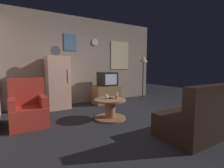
% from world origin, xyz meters
% --- Properties ---
extents(ground_plane, '(12.00, 12.00, 0.00)m').
position_xyz_m(ground_plane, '(0.00, 0.00, 0.00)').
color(ground_plane, '#232328').
extents(wall_with_art, '(5.20, 0.12, 2.79)m').
position_xyz_m(wall_with_art, '(0.01, 2.45, 1.40)').
color(wall_with_art, gray).
rests_on(wall_with_art, ground_plane).
extents(fridge, '(0.60, 0.62, 1.77)m').
position_xyz_m(fridge, '(-1.10, 2.05, 0.75)').
color(fridge, beige).
rests_on(fridge, ground_plane).
extents(tv_stand, '(0.84, 0.53, 0.58)m').
position_xyz_m(tv_stand, '(0.42, 1.90, 0.29)').
color(tv_stand, '#8E6642').
rests_on(tv_stand, ground_plane).
extents(crt_tv, '(0.54, 0.51, 0.44)m').
position_xyz_m(crt_tv, '(0.45, 1.90, 0.80)').
color(crt_tv, black).
rests_on(crt_tv, tv_stand).
extents(standing_lamp, '(0.32, 0.32, 1.59)m').
position_xyz_m(standing_lamp, '(1.95, 1.86, 1.36)').
color(standing_lamp, '#332D28').
rests_on(standing_lamp, ground_plane).
extents(coffee_table, '(0.72, 0.72, 0.46)m').
position_xyz_m(coffee_table, '(-0.29, 0.43, 0.23)').
color(coffee_table, '#8E6642').
rests_on(coffee_table, ground_plane).
extents(wine_glass, '(0.05, 0.05, 0.15)m').
position_xyz_m(wine_glass, '(-0.13, 0.38, 0.54)').
color(wine_glass, silver).
rests_on(wine_glass, coffee_table).
extents(mug_ceramic_white, '(0.08, 0.08, 0.09)m').
position_xyz_m(mug_ceramic_white, '(-0.33, 0.53, 0.51)').
color(mug_ceramic_white, silver).
rests_on(mug_ceramic_white, coffee_table).
extents(mug_ceramic_tan, '(0.08, 0.08, 0.09)m').
position_xyz_m(mug_ceramic_tan, '(-0.14, 0.39, 0.51)').
color(mug_ceramic_tan, tan).
rests_on(mug_ceramic_tan, coffee_table).
extents(remote_control, '(0.15, 0.12, 0.02)m').
position_xyz_m(remote_control, '(-0.27, 0.51, 0.47)').
color(remote_control, black).
rests_on(remote_control, coffee_table).
extents(armchair, '(0.68, 0.68, 0.96)m').
position_xyz_m(armchair, '(-1.94, 0.92, 0.34)').
color(armchair, '#A52D23').
rests_on(armchair, ground_plane).
extents(couch, '(1.70, 0.80, 0.92)m').
position_xyz_m(couch, '(0.72, -1.19, 0.31)').
color(couch, black).
rests_on(couch, ground_plane).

